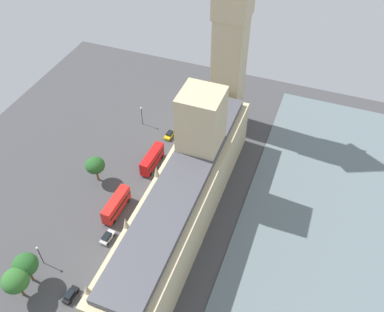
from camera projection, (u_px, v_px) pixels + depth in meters
ground_plane at (176, 218)px, 104.86m from camera, size 138.68×138.68×0.00m
river_thames at (310, 259)px, 96.28m from camera, size 37.45×124.82×0.25m
parliament_building at (186, 191)px, 99.49m from camera, size 13.68×68.68×30.65m
clock_tower at (232, 27)px, 109.48m from camera, size 9.51×9.51×62.67m
car_yellow_cab_by_river_gate at (170, 135)px, 126.20m from camera, size 2.20×4.23×1.74m
double_decker_bus_midblock at (152, 159)px, 116.24m from camera, size 2.93×10.58×4.75m
double_decker_bus_near_tower at (116, 205)px, 104.54m from camera, size 2.89×10.57×4.75m
car_silver_opposite_hall at (107, 237)px, 99.61m from camera, size 2.24×4.41×1.74m
car_black_under_trees at (70, 295)px, 89.05m from camera, size 1.98×4.18×1.74m
pedestrian_kerbside at (123, 256)px, 95.95m from camera, size 0.67×0.59×1.70m
pedestrian_far_end at (181, 152)px, 120.99m from camera, size 0.64×0.66×1.57m
plane_tree_trailing at (16, 281)px, 85.72m from camera, size 5.75×5.75×8.61m
plane_tree_corner at (95, 165)px, 110.30m from camera, size 5.24×5.24×7.87m
plane_tree_leading at (25, 265)px, 88.11m from camera, size 5.49×5.49×8.71m
street_lamp_slot_10 at (142, 113)px, 127.96m from camera, size 0.56×0.56×6.67m
street_lamp_slot_11 at (39, 252)px, 92.48m from camera, size 0.56×0.56×6.43m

